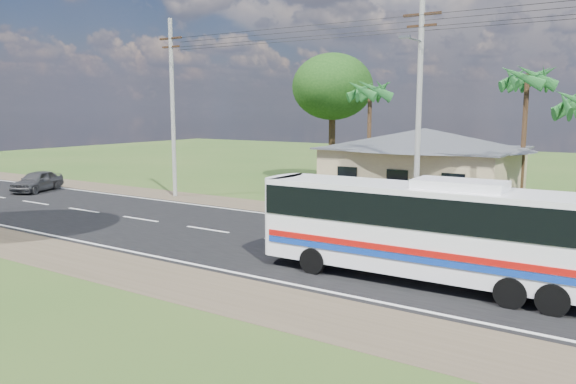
# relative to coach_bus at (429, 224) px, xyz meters

# --- Properties ---
(ground) EXTENTS (120.00, 120.00, 0.00)m
(ground) POSITION_rel_coach_bus_xyz_m (-6.68, 2.13, -1.93)
(ground) COLOR #2D4D1B
(ground) RESTS_ON ground
(road) EXTENTS (120.00, 16.00, 0.03)m
(road) POSITION_rel_coach_bus_xyz_m (-6.68, 2.13, -1.92)
(road) COLOR black
(road) RESTS_ON ground
(house) EXTENTS (12.40, 10.00, 5.00)m
(house) POSITION_rel_coach_bus_xyz_m (-5.68, 15.13, 0.71)
(house) COLOR tan
(house) RESTS_ON ground
(utility_poles) EXTENTS (32.80, 2.22, 11.00)m
(utility_poles) POSITION_rel_coach_bus_xyz_m (-4.02, 8.62, 3.84)
(utility_poles) COLOR #9E9E99
(utility_poles) RESTS_ON ground
(palm_mid) EXTENTS (2.80, 2.80, 8.20)m
(palm_mid) POSITION_rel_coach_bus_xyz_m (-0.68, 17.63, 5.23)
(palm_mid) COLOR #47301E
(palm_mid) RESTS_ON ground
(palm_far) EXTENTS (2.80, 2.80, 7.70)m
(palm_far) POSITION_rel_coach_bus_xyz_m (-10.68, 18.13, 4.75)
(palm_far) COLOR #47301E
(palm_far) RESTS_ON ground
(tree_behind_house) EXTENTS (6.00, 6.00, 9.61)m
(tree_behind_house) POSITION_rel_coach_bus_xyz_m (-14.68, 20.13, 5.19)
(tree_behind_house) COLOR #47301E
(tree_behind_house) RESTS_ON ground
(coach_bus) EXTENTS (10.93, 2.61, 3.38)m
(coach_bus) POSITION_rel_coach_bus_xyz_m (0.00, 0.00, 0.00)
(coach_bus) COLOR white
(coach_bus) RESTS_ON ground
(motorcycle) EXTENTS (1.78, 0.84, 0.90)m
(motorcycle) POSITION_rel_coach_bus_xyz_m (-7.26, 9.12, -1.48)
(motorcycle) COLOR black
(motorcycle) RESTS_ON ground
(small_car) EXTENTS (3.11, 4.46, 1.41)m
(small_car) POSITION_rel_coach_bus_xyz_m (-28.92, 5.01, -1.22)
(small_car) COLOR #303032
(small_car) RESTS_ON ground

